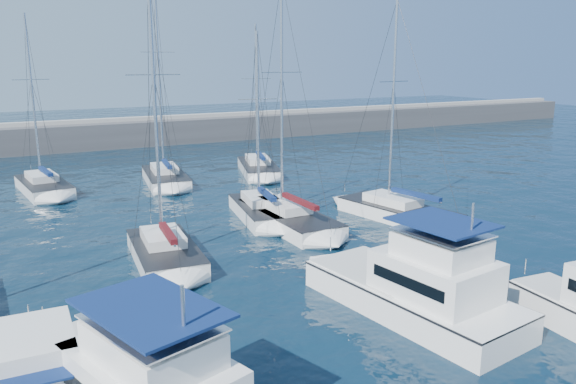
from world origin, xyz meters
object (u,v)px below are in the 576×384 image
sailboat_mid_c (262,211)px  sailboat_back_c (259,168)px  sailboat_back_b (165,177)px  motor_yacht_port_outer (36,382)px  sailboat_mid_b (165,252)px  sailboat_back_a (44,186)px  sailboat_mid_d (288,218)px  sailboat_mid_e (398,212)px  motor_yacht_stbd_inner (420,290)px

sailboat_mid_c → sailboat_back_c: 15.30m
sailboat_mid_c → sailboat_back_b: bearing=110.8°
motor_yacht_port_outer → sailboat_back_c: size_ratio=0.47×
sailboat_mid_b → sailboat_back_c: bearing=58.6°
sailboat_back_a → sailboat_mid_d: bearing=-59.8°
sailboat_mid_c → sailboat_back_c: size_ratio=0.90×
sailboat_mid_e → sailboat_mid_b: bearing=172.3°
motor_yacht_stbd_inner → sailboat_back_c: sailboat_back_c is taller
sailboat_back_c → sailboat_back_a: bearing=-166.0°
motor_yacht_port_outer → sailboat_back_a: (3.11, 30.91, -0.43)m
sailboat_mid_b → sailboat_back_b: (5.57, 18.88, 0.01)m
motor_yacht_stbd_inner → sailboat_mid_d: bearing=77.1°
sailboat_back_a → sailboat_mid_b: bearing=-85.0°
sailboat_mid_e → sailboat_back_a: size_ratio=1.02×
sailboat_back_a → sailboat_back_b: bearing=-14.0°
motor_yacht_stbd_inner → sailboat_back_b: size_ratio=0.57×
sailboat_mid_c → sailboat_back_a: (-12.09, 15.06, 0.01)m
sailboat_mid_c → sailboat_back_c: bearing=75.6°
sailboat_mid_d → sailboat_back_c: (5.65, 16.26, -0.01)m
sailboat_mid_d → sailboat_back_b: bearing=101.4°
sailboat_mid_d → sailboat_mid_e: bearing=-16.5°
sailboat_back_a → sailboat_mid_e: bearing=-50.5°
sailboat_back_c → motor_yacht_stbd_inner: bearing=-85.6°
sailboat_mid_c → sailboat_mid_e: 9.08m
motor_yacht_stbd_inner → sailboat_back_b: sailboat_back_b is taller
motor_yacht_stbd_inner → sailboat_mid_c: size_ratio=0.80×
motor_yacht_port_outer → sailboat_mid_c: 21.96m
motor_yacht_stbd_inner → sailboat_back_a: size_ratio=0.71×
motor_yacht_port_outer → motor_yacht_stbd_inner: 14.53m
sailboat_mid_b → motor_yacht_stbd_inner: bearing=-50.5°
sailboat_mid_d → sailboat_mid_e: (7.16, -2.12, -0.00)m
motor_yacht_port_outer → motor_yacht_stbd_inner: motor_yacht_stbd_inner is taller
sailboat_back_c → sailboat_mid_c: bearing=-97.1°
sailboat_mid_e → sailboat_back_c: sailboat_mid_e is taller
sailboat_back_b → sailboat_back_c: 8.93m
sailboat_mid_d → sailboat_back_a: size_ratio=1.09×
motor_yacht_port_outer → motor_yacht_stbd_inner: (14.52, -0.49, 0.19)m
sailboat_mid_e → sailboat_back_b: 21.01m
motor_yacht_stbd_inner → sailboat_back_b: (-1.87, 30.09, -0.58)m
sailboat_mid_b → sailboat_back_b: size_ratio=0.87×
motor_yacht_port_outer → sailboat_mid_b: sailboat_mid_b is taller
motor_yacht_stbd_inner → sailboat_mid_e: size_ratio=0.70×
sailboat_mid_e → sailboat_back_b: size_ratio=0.81×
sailboat_mid_b → sailboat_back_a: bearing=107.0°
motor_yacht_port_outer → sailboat_mid_e: sailboat_mid_e is taller
sailboat_mid_c → sailboat_back_c: sailboat_back_c is taller
motor_yacht_port_outer → sailboat_mid_b: 12.85m
sailboat_mid_c → sailboat_back_a: bearing=139.0°
sailboat_mid_c → motor_yacht_stbd_inner: bearing=-82.1°
sailboat_mid_b → sailboat_mid_c: (8.12, 5.13, -0.04)m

